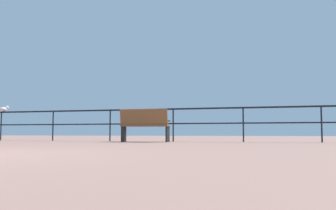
{
  "coord_description": "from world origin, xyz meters",
  "views": [
    {
      "loc": [
        4.1,
        -3.24,
        0.26
      ],
      "look_at": [
        1.04,
        7.23,
        1.09
      ],
      "focal_mm": 39.41,
      "sensor_mm": 36.0,
      "label": 1
    }
  ],
  "objects": [
    {
      "name": "pier_railing",
      "position": [
        -0.0,
        7.73,
        0.76
      ],
      "size": [
        19.2,
        0.05,
        1.03
      ],
      "color": "black",
      "rests_on": "ground_plane"
    },
    {
      "name": "seagull_on_rail",
      "position": [
        -5.24,
        7.75,
        1.12
      ],
      "size": [
        0.28,
        0.44,
        0.22
      ],
      "color": "silver",
      "rests_on": "pier_railing"
    },
    {
      "name": "bench_near_left",
      "position": [
        0.4,
        6.99,
        0.54
      ],
      "size": [
        1.46,
        0.66,
        0.97
      ],
      "color": "brown",
      "rests_on": "ground_plane"
    }
  ]
}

